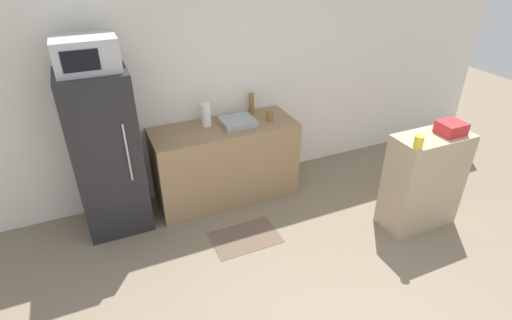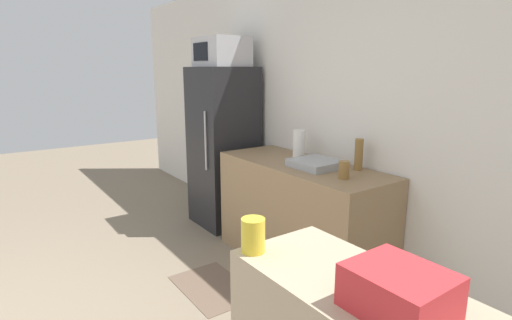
# 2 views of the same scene
# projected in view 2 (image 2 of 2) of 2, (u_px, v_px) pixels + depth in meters

# --- Properties ---
(wall_back) EXTENTS (8.00, 0.06, 2.60)m
(wall_back) POSITION_uv_depth(u_px,v_px,m) (334.00, 113.00, 3.40)
(wall_back) COLOR white
(wall_back) RESTS_ON ground_plane
(refrigerator) EXTENTS (0.63, 0.60, 1.69)m
(refrigerator) POSITION_uv_depth(u_px,v_px,m) (223.00, 147.00, 4.29)
(refrigerator) COLOR #232326
(refrigerator) RESTS_ON ground_plane
(microwave) EXTENTS (0.54, 0.43, 0.30)m
(microwave) POSITION_uv_depth(u_px,v_px,m) (221.00, 52.00, 4.07)
(microwave) COLOR #BCBCC1
(microwave) RESTS_ON refrigerator
(counter) EXTENTS (1.61, 0.62, 0.90)m
(counter) POSITION_uv_depth(u_px,v_px,m) (300.00, 215.00, 3.40)
(counter) COLOR #937551
(counter) RESTS_ON ground_plane
(sink_basin) EXTENTS (0.36, 0.34, 0.06)m
(sink_basin) POSITION_uv_depth(u_px,v_px,m) (316.00, 164.00, 3.17)
(sink_basin) COLOR #9EA3A8
(sink_basin) RESTS_ON counter
(bottle_tall) EXTENTS (0.06, 0.06, 0.25)m
(bottle_tall) POSITION_uv_depth(u_px,v_px,m) (359.00, 154.00, 3.06)
(bottle_tall) COLOR olive
(bottle_tall) RESTS_ON counter
(bottle_short) EXTENTS (0.08, 0.08, 0.13)m
(bottle_short) POSITION_uv_depth(u_px,v_px,m) (344.00, 170.00, 2.84)
(bottle_short) COLOR olive
(bottle_short) RESTS_ON counter
(basket) EXTENTS (0.25, 0.21, 0.12)m
(basket) POSITION_uv_depth(u_px,v_px,m) (399.00, 291.00, 1.03)
(basket) COLOR red
(basket) RESTS_ON shelf_cabinet
(jar) EXTENTS (0.08, 0.08, 0.12)m
(jar) POSITION_uv_depth(u_px,v_px,m) (253.00, 235.00, 1.37)
(jar) COLOR yellow
(jar) RESTS_ON shelf_cabinet
(paper_towel_roll) EXTENTS (0.11, 0.11, 0.25)m
(paper_towel_roll) POSITION_uv_depth(u_px,v_px,m) (299.00, 144.00, 3.47)
(paper_towel_roll) COLOR white
(paper_towel_roll) RESTS_ON counter
(kitchen_rug) EXTENTS (0.69, 0.46, 0.01)m
(kitchen_rug) POSITION_uv_depth(u_px,v_px,m) (213.00, 287.00, 3.12)
(kitchen_rug) COLOR brown
(kitchen_rug) RESTS_ON ground_plane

